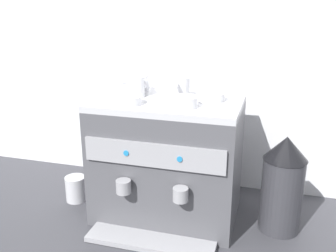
{
  "coord_description": "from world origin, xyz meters",
  "views": [
    {
      "loc": [
        0.4,
        -1.39,
        0.87
      ],
      "look_at": [
        0.0,
        0.0,
        0.39
      ],
      "focal_mm": 40.87,
      "sensor_mm": 36.0,
      "label": 1
    }
  ],
  "objects": [
    {
      "name": "ground_plane",
      "position": [
        0.0,
        0.0,
        0.0
      ],
      "size": [
        4.0,
        4.0,
        0.0
      ],
      "primitive_type": "plane",
      "color": "#38383D"
    },
    {
      "name": "tiled_backsplash_wall",
      "position": [
        0.0,
        0.34,
        0.55
      ],
      "size": [
        2.8,
        0.03,
        1.11
      ],
      "primitive_type": "cube",
      "color": "silver",
      "rests_on": "ground_plane"
    },
    {
      "name": "espresso_machine",
      "position": [
        0.0,
        -0.0,
        0.25
      ],
      "size": [
        0.57,
        0.49,
        0.5
      ],
      "color": "#4C4C51",
      "rests_on": "ground_plane"
    },
    {
      "name": "ceramic_cup_0",
      "position": [
        -0.14,
        0.01,
        0.54
      ],
      "size": [
        0.1,
        0.1,
        0.08
      ],
      "color": "white",
      "rests_on": "espresso_machine"
    },
    {
      "name": "ceramic_cup_1",
      "position": [
        0.03,
        0.04,
        0.54
      ],
      "size": [
        0.08,
        0.13,
        0.08
      ],
      "color": "white",
      "rests_on": "espresso_machine"
    },
    {
      "name": "ceramic_cup_2",
      "position": [
        -0.16,
        0.1,
        0.53
      ],
      "size": [
        0.11,
        0.09,
        0.07
      ],
      "color": "white",
      "rests_on": "espresso_machine"
    },
    {
      "name": "ceramic_bowl_0",
      "position": [
        0.08,
        -0.09,
        0.52
      ],
      "size": [
        0.1,
        0.1,
        0.04
      ],
      "color": "white",
      "rests_on": "espresso_machine"
    },
    {
      "name": "ceramic_bowl_1",
      "position": [
        -0.12,
        -0.11,
        0.51
      ],
      "size": [
        0.1,
        0.1,
        0.03
      ],
      "color": "white",
      "rests_on": "espresso_machine"
    },
    {
      "name": "ceramic_bowl_2",
      "position": [
        0.16,
        0.03,
        0.51
      ],
      "size": [
        0.11,
        0.11,
        0.03
      ],
      "color": "white",
      "rests_on": "espresso_machine"
    },
    {
      "name": "coffee_grinder",
      "position": [
        0.46,
        -0.0,
        0.2
      ],
      "size": [
        0.17,
        0.17,
        0.39
      ],
      "color": "#333338",
      "rests_on": "ground_plane"
    },
    {
      "name": "milk_pitcher",
      "position": [
        -0.43,
        -0.02,
        0.06
      ],
      "size": [
        0.09,
        0.09,
        0.11
      ],
      "primitive_type": "cylinder",
      "color": "#B7B7BC",
      "rests_on": "ground_plane"
    }
  ]
}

